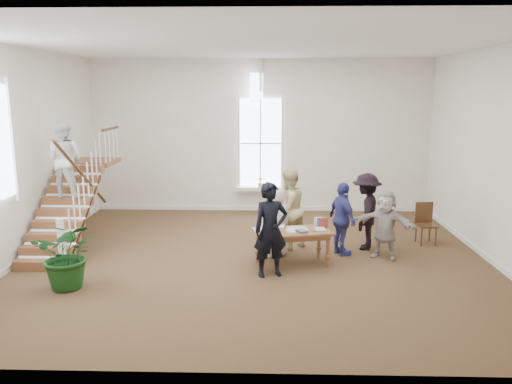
{
  "coord_description": "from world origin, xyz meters",
  "views": [
    {
      "loc": [
        0.29,
        -10.34,
        3.58
      ],
      "look_at": [
        -0.02,
        0.4,
        1.4
      ],
      "focal_mm": 35.0,
      "sensor_mm": 36.0,
      "label": 1
    }
  ],
  "objects_px": {
    "woman_cluster_c": "(385,224)",
    "floor_plant": "(68,254)",
    "person_yellow": "(288,209)",
    "police_officer": "(271,230)",
    "woman_cluster_b": "(366,211)",
    "library_table": "(292,234)",
    "woman_cluster_a": "(342,219)",
    "elderly_woman": "(275,221)",
    "side_chair": "(425,221)"
  },
  "relations": [
    {
      "from": "police_officer",
      "to": "elderly_woman",
      "type": "distance_m",
      "value": 1.26
    },
    {
      "from": "elderly_woman",
      "to": "woman_cluster_b",
      "type": "distance_m",
      "value": 2.15
    },
    {
      "from": "woman_cluster_c",
      "to": "woman_cluster_a",
      "type": "bearing_deg",
      "value": -163.91
    },
    {
      "from": "floor_plant",
      "to": "elderly_woman",
      "type": "bearing_deg",
      "value": 27.44
    },
    {
      "from": "library_table",
      "to": "woman_cluster_b",
      "type": "xyz_separation_m",
      "value": [
        1.74,
        1.14,
        0.23
      ]
    },
    {
      "from": "person_yellow",
      "to": "woman_cluster_a",
      "type": "xyz_separation_m",
      "value": [
        1.18,
        -0.41,
        -0.12
      ]
    },
    {
      "from": "library_table",
      "to": "side_chair",
      "type": "height_order",
      "value": "side_chair"
    },
    {
      "from": "woman_cluster_c",
      "to": "floor_plant",
      "type": "bearing_deg",
      "value": -134.63
    },
    {
      "from": "police_officer",
      "to": "floor_plant",
      "type": "relative_size",
      "value": 1.45
    },
    {
      "from": "library_table",
      "to": "floor_plant",
      "type": "distance_m",
      "value": 4.37
    },
    {
      "from": "library_table",
      "to": "woman_cluster_a",
      "type": "bearing_deg",
      "value": 18.54
    },
    {
      "from": "elderly_woman",
      "to": "woman_cluster_c",
      "type": "height_order",
      "value": "elderly_woman"
    },
    {
      "from": "woman_cluster_a",
      "to": "library_table",
      "type": "bearing_deg",
      "value": 97.86
    },
    {
      "from": "woman_cluster_b",
      "to": "police_officer",
      "type": "bearing_deg",
      "value": -32.2
    },
    {
      "from": "elderly_woman",
      "to": "person_yellow",
      "type": "relative_size",
      "value": 0.83
    },
    {
      "from": "police_officer",
      "to": "elderly_woman",
      "type": "xyz_separation_m",
      "value": [
        0.1,
        1.25,
        -0.16
      ]
    },
    {
      "from": "police_officer",
      "to": "side_chair",
      "type": "bearing_deg",
      "value": 14.29
    },
    {
      "from": "person_yellow",
      "to": "woman_cluster_c",
      "type": "height_order",
      "value": "person_yellow"
    },
    {
      "from": "police_officer",
      "to": "elderly_woman",
      "type": "relative_size",
      "value": 1.21
    },
    {
      "from": "police_officer",
      "to": "floor_plant",
      "type": "distance_m",
      "value": 3.79
    },
    {
      "from": "police_officer",
      "to": "woman_cluster_a",
      "type": "height_order",
      "value": "police_officer"
    },
    {
      "from": "library_table",
      "to": "floor_plant",
      "type": "xyz_separation_m",
      "value": [
        -4.15,
        -1.37,
        -0.01
      ]
    },
    {
      "from": "woman_cluster_a",
      "to": "woman_cluster_c",
      "type": "xyz_separation_m",
      "value": [
        0.9,
        -0.2,
        -0.06
      ]
    },
    {
      "from": "police_officer",
      "to": "side_chair",
      "type": "height_order",
      "value": "police_officer"
    },
    {
      "from": "library_table",
      "to": "elderly_woman",
      "type": "xyz_separation_m",
      "value": [
        -0.34,
        0.6,
        0.12
      ]
    },
    {
      "from": "person_yellow",
      "to": "woman_cluster_c",
      "type": "bearing_deg",
      "value": 122.86
    },
    {
      "from": "police_officer",
      "to": "floor_plant",
      "type": "height_order",
      "value": "police_officer"
    },
    {
      "from": "elderly_woman",
      "to": "floor_plant",
      "type": "bearing_deg",
      "value": -2.29
    },
    {
      "from": "library_table",
      "to": "person_yellow",
      "type": "distance_m",
      "value": 1.14
    },
    {
      "from": "elderly_woman",
      "to": "person_yellow",
      "type": "bearing_deg",
      "value": -150.69
    },
    {
      "from": "elderly_woman",
      "to": "woman_cluster_a",
      "type": "relative_size",
      "value": 0.95
    },
    {
      "from": "police_officer",
      "to": "woman_cluster_c",
      "type": "relative_size",
      "value": 1.24
    },
    {
      "from": "woman_cluster_a",
      "to": "person_yellow",
      "type": "bearing_deg",
      "value": 47.27
    },
    {
      "from": "woman_cluster_c",
      "to": "side_chair",
      "type": "distance_m",
      "value": 1.66
    },
    {
      "from": "side_chair",
      "to": "woman_cluster_c",
      "type": "bearing_deg",
      "value": -143.07
    },
    {
      "from": "library_table",
      "to": "elderly_woman",
      "type": "bearing_deg",
      "value": 106.71
    },
    {
      "from": "library_table",
      "to": "elderly_woman",
      "type": "relative_size",
      "value": 1.1
    },
    {
      "from": "person_yellow",
      "to": "side_chair",
      "type": "relative_size",
      "value": 1.91
    },
    {
      "from": "elderly_woman",
      "to": "police_officer",
      "type": "bearing_deg",
      "value": 55.7
    },
    {
      "from": "woman_cluster_c",
      "to": "floor_plant",
      "type": "distance_m",
      "value": 6.46
    },
    {
      "from": "police_officer",
      "to": "woman_cluster_c",
      "type": "height_order",
      "value": "police_officer"
    },
    {
      "from": "woman_cluster_a",
      "to": "side_chair",
      "type": "distance_m",
      "value": 2.32
    },
    {
      "from": "police_officer",
      "to": "woman_cluster_a",
      "type": "relative_size",
      "value": 1.15
    },
    {
      "from": "elderly_woman",
      "to": "woman_cluster_a",
      "type": "distance_m",
      "value": 1.48
    },
    {
      "from": "library_table",
      "to": "woman_cluster_c",
      "type": "relative_size",
      "value": 1.13
    },
    {
      "from": "side_chair",
      "to": "floor_plant",
      "type": "bearing_deg",
      "value": -164.02
    },
    {
      "from": "person_yellow",
      "to": "police_officer",
      "type": "bearing_deg",
      "value": 36.47
    },
    {
      "from": "floor_plant",
      "to": "police_officer",
      "type": "bearing_deg",
      "value": 11.09
    },
    {
      "from": "person_yellow",
      "to": "woman_cluster_b",
      "type": "xyz_separation_m",
      "value": [
        1.78,
        0.04,
        -0.05
      ]
    },
    {
      "from": "woman_cluster_a",
      "to": "elderly_woman",
      "type": "bearing_deg",
      "value": 69.97
    }
  ]
}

